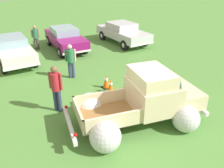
# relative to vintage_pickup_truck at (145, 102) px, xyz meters

# --- Properties ---
(ground_plane) EXTENTS (80.00, 80.00, 0.00)m
(ground_plane) POSITION_rel_vintage_pickup_truck_xyz_m (-0.38, 0.09, -0.76)
(ground_plane) COLOR #548C3D
(vintage_pickup_truck) EXTENTS (4.94, 3.56, 1.96)m
(vintage_pickup_truck) POSITION_rel_vintage_pickup_truck_xyz_m (0.00, 0.00, 0.00)
(vintage_pickup_truck) COLOR black
(vintage_pickup_truck) RESTS_ON ground
(show_car_1) EXTENTS (1.98, 4.70, 1.43)m
(show_car_1) POSITION_rel_vintage_pickup_truck_xyz_m (-2.50, 8.71, 0.03)
(show_car_1) COLOR black
(show_car_1) RESTS_ON ground
(show_car_2) EXTENTS (2.19, 4.64, 1.43)m
(show_car_2) POSITION_rel_vintage_pickup_truck_xyz_m (0.94, 9.25, 0.02)
(show_car_2) COLOR black
(show_car_2) RESTS_ON ground
(show_car_3) EXTENTS (1.98, 4.60, 1.43)m
(show_car_3) POSITION_rel_vintage_pickup_truck_xyz_m (5.00, 8.43, 0.03)
(show_car_3) COLOR black
(show_car_3) RESTS_ON ground
(spectator_0) EXTENTS (0.48, 0.48, 1.83)m
(spectator_0) POSITION_rel_vintage_pickup_truck_xyz_m (-2.31, 2.27, 0.29)
(spectator_0) COLOR navy
(spectator_0) RESTS_ON ground
(spectator_1) EXTENTS (0.50, 0.46, 1.70)m
(spectator_1) POSITION_rel_vintage_pickup_truck_xyz_m (-0.63, 4.78, 0.21)
(spectator_1) COLOR navy
(spectator_1) RESTS_ON ground
(spectator_2) EXTENTS (0.52, 0.45, 1.59)m
(spectator_2) POSITION_rel_vintage_pickup_truck_xyz_m (-0.71, 10.25, 0.14)
(spectator_2) COLOR #4C4742
(spectator_2) RESTS_ON ground
(lane_cone_0) EXTENTS (0.36, 0.36, 0.63)m
(lane_cone_0) POSITION_rel_vintage_pickup_truck_xyz_m (0.22, 2.92, -0.45)
(lane_cone_0) COLOR black
(lane_cone_0) RESTS_ON ground
(lane_cone_1) EXTENTS (0.36, 0.36, 0.63)m
(lane_cone_1) POSITION_rel_vintage_pickup_truck_xyz_m (0.14, 2.43, -0.45)
(lane_cone_1) COLOR black
(lane_cone_1) RESTS_ON ground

